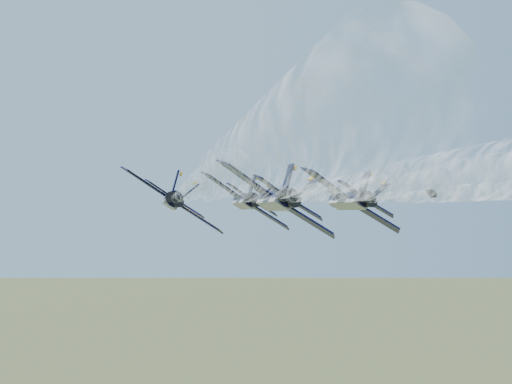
{
  "coord_description": "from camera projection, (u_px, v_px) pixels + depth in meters",
  "views": [
    {
      "loc": [
        -12.77,
        -98.88,
        93.1
      ],
      "look_at": [
        2.3,
        -0.0,
        94.76
      ],
      "focal_mm": 55.0,
      "sensor_mm": 36.0,
      "label": 1
    }
  ],
  "objects": [
    {
      "name": "jet_slot",
      "position": [
        275.0,
        199.0,
        83.58
      ],
      "size": [
        12.96,
        19.23,
        8.09
      ],
      "rotation": [
        0.0,
        0.58,
        -0.02
      ],
      "color": "black"
    },
    {
      "name": "jet_left",
      "position": [
        172.0,
        200.0,
        97.59
      ],
      "size": [
        12.96,
        19.23,
        8.09
      ],
      "rotation": [
        0.0,
        0.58,
        -0.02
      ],
      "color": "black"
    },
    {
      "name": "smoke_trail_left",
      "position": [
        211.0,
        191.0,
        37.32
      ],
      "size": [
        3.64,
        80.7,
        3.31
      ],
      "rotation": [
        0.0,
        0.58,
        -0.02
      ],
      "color": "white"
    },
    {
      "name": "jet_right",
      "position": [
        349.0,
        200.0,
        99.23
      ],
      "size": [
        12.96,
        19.23,
        8.09
      ],
      "rotation": [
        0.0,
        0.58,
        -0.02
      ],
      "color": "black"
    },
    {
      "name": "smoke_trail_lead",
      "position": [
        357.0,
        195.0,
        51.39
      ],
      "size": [
        3.64,
        80.7,
        3.31
      ],
      "rotation": [
        0.0,
        0.58,
        -0.02
      ],
      "color": "white"
    },
    {
      "name": "jet_lead",
      "position": [
        245.0,
        201.0,
        111.67
      ],
      "size": [
        12.96,
        19.23,
        8.09
      ],
      "rotation": [
        0.0,
        0.58,
        -0.02
      ],
      "color": "black"
    }
  ]
}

